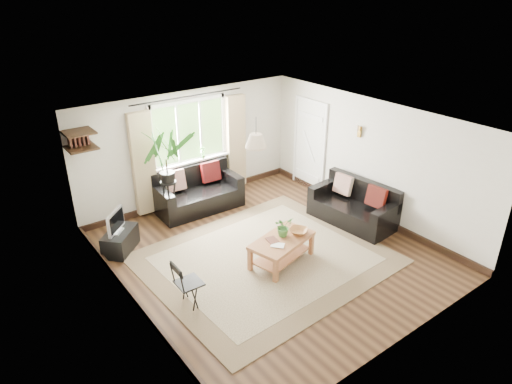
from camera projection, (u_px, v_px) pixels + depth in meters
floor at (269, 253)px, 8.13m from camera, size 5.50×5.50×0.00m
ceiling at (271, 123)px, 7.10m from camera, size 5.50×5.50×0.00m
wall_back at (189, 147)px, 9.60m from camera, size 5.00×0.02×2.40m
wall_front at (409, 269)px, 5.62m from camera, size 5.00×0.02×2.40m
wall_left at (128, 239)px, 6.26m from camera, size 0.02×5.50×2.40m
wall_right at (370, 160)px, 8.96m from camera, size 0.02×5.50×2.40m
rug at (265, 259)px, 7.93m from camera, size 4.06×3.52×0.02m
window at (189, 132)px, 9.42m from camera, size 2.50×0.16×2.16m
door at (309, 146)px, 10.26m from camera, size 0.06×0.96×2.06m
corner_shelf at (80, 140)px, 7.91m from camera, size 0.50×0.50×0.34m
pendant_lamp at (256, 137)px, 7.54m from camera, size 0.36×0.36×0.54m
wall_sconce at (359, 130)px, 8.91m from camera, size 0.12×0.12×0.28m
sofa_back at (198, 191)px, 9.50m from camera, size 1.79×0.94×0.83m
sofa_right at (353, 204)px, 8.98m from camera, size 1.75×1.00×0.79m
coffee_table at (282, 251)px, 7.76m from camera, size 1.27×0.89×0.47m
table_plant at (283, 227)px, 7.69m from camera, size 0.32×0.28×0.34m
bowl at (298, 231)px, 7.82m from camera, size 0.43×0.43×0.08m
book_a at (277, 248)px, 7.39m from camera, size 0.26×0.27×0.02m
book_b at (268, 241)px, 7.56m from camera, size 0.21×0.26×0.02m
tv_stand at (120, 241)px, 8.12m from camera, size 0.81×0.80×0.39m
tv at (116, 221)px, 7.93m from camera, size 0.53×0.52×0.43m
palm_stand at (168, 178)px, 8.76m from camera, size 0.92×0.92×1.90m
folding_chair at (189, 284)px, 6.69m from camera, size 0.40×0.40×0.76m
sill_plant at (203, 152)px, 9.71m from camera, size 0.14×0.10×0.27m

